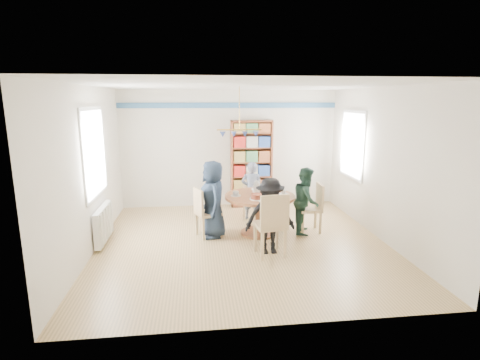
{
  "coord_description": "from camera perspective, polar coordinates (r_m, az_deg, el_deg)",
  "views": [
    {
      "loc": [
        -0.78,
        -6.17,
        2.47
      ],
      "look_at": [
        0.0,
        0.4,
        1.05
      ],
      "focal_mm": 28.0,
      "sensor_mm": 36.0,
      "label": 1
    }
  ],
  "objects": [
    {
      "name": "person_left",
      "position": [
        6.81,
        -4.12,
        -2.94
      ],
      "size": [
        0.57,
        0.76,
        1.41
      ],
      "primitive_type": "imported",
      "rotation": [
        0.0,
        0.0,
        -1.39
      ],
      "color": "#192537",
      "rests_on": "ground"
    },
    {
      "name": "person_right",
      "position": [
        7.12,
        10.03,
        -3.1
      ],
      "size": [
        0.64,
        0.73,
        1.25
      ],
      "primitive_type": "imported",
      "rotation": [
        0.0,
        0.0,
        1.25
      ],
      "color": "#1B3629",
      "rests_on": "ground"
    },
    {
      "name": "radiator",
      "position": [
        7.01,
        -20.05,
        -6.27
      ],
      "size": [
        0.12,
        1.0,
        0.6
      ],
      "color": "silver",
      "rests_on": "ground"
    },
    {
      "name": "ground",
      "position": [
        6.7,
        0.41,
        -9.54
      ],
      "size": [
        5.0,
        5.0,
        0.0
      ],
      "primitive_type": "plane",
      "color": "tan"
    },
    {
      "name": "chair_left",
      "position": [
        6.86,
        -5.51,
        -4.62
      ],
      "size": [
        0.52,
        0.52,
        0.92
      ],
      "color": "#D3B881",
      "rests_on": "ground"
    },
    {
      "name": "room_shell",
      "position": [
        7.11,
        -2.54,
        5.46
      ],
      "size": [
        5.0,
        5.0,
        5.0
      ],
      "color": "white",
      "rests_on": "ground"
    },
    {
      "name": "chair_far",
      "position": [
        7.95,
        1.75,
        -2.54
      ],
      "size": [
        0.43,
        0.43,
        0.84
      ],
      "color": "#D3B881",
      "rests_on": "ground"
    },
    {
      "name": "bookshelf",
      "position": [
        8.74,
        1.74,
        2.36
      ],
      "size": [
        0.96,
        0.29,
        2.02
      ],
      "color": "brown",
      "rests_on": "ground"
    },
    {
      "name": "chair_right",
      "position": [
        7.24,
        11.19,
        -3.83
      ],
      "size": [
        0.42,
        0.42,
        0.93
      ],
      "color": "#D3B881",
      "rests_on": "ground"
    },
    {
      "name": "tableware",
      "position": [
        6.92,
        2.81,
        -1.77
      ],
      "size": [
        1.08,
        1.08,
        0.28
      ],
      "color": "white",
      "rests_on": "dining_table"
    },
    {
      "name": "dining_table",
      "position": [
        6.97,
        3.01,
        -3.86
      ],
      "size": [
        1.3,
        1.3,
        0.75
      ],
      "color": "brown",
      "rests_on": "ground"
    },
    {
      "name": "person_near",
      "position": [
        6.1,
        4.58,
        -5.5
      ],
      "size": [
        0.82,
        0.49,
        1.26
      ],
      "primitive_type": "imported",
      "rotation": [
        0.0,
        0.0,
        0.02
      ],
      "color": "black",
      "rests_on": "ground"
    },
    {
      "name": "chair_near",
      "position": [
        5.97,
        4.9,
        -6.43
      ],
      "size": [
        0.52,
        0.52,
        1.05
      ],
      "color": "#D3B881",
      "rests_on": "ground"
    },
    {
      "name": "person_far",
      "position": [
        7.81,
        1.81,
        -1.64
      ],
      "size": [
        0.51,
        0.41,
        1.23
      ],
      "primitive_type": "imported",
      "rotation": [
        0.0,
        0.0,
        2.86
      ],
      "color": "gray",
      "rests_on": "ground"
    }
  ]
}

